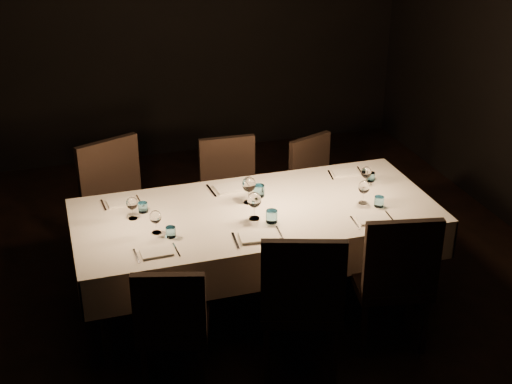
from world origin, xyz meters
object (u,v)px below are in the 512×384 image
object	(u,v)px
chair_near_center	(301,298)
chair_far_left	(120,204)
dining_table	(256,219)
chair_far_right	(317,183)
chair_near_right	(394,275)
chair_far_center	(231,191)
chair_near_left	(172,321)

from	to	relation	value
chair_near_center	chair_far_left	size ratio (longest dim) A/B	0.98
chair_far_left	dining_table	bearing A→B (deg)	-62.87
dining_table	chair_far_right	xyz separation A→B (m)	(0.79, 0.83, -0.20)
chair_near_right	chair_far_left	size ratio (longest dim) A/B	0.96
dining_table	chair_near_right	size ratio (longest dim) A/B	2.50
chair_near_center	chair_far_right	xyz separation A→B (m)	(0.75, 1.65, -0.08)
chair_far_right	chair_far_center	bearing A→B (deg)	159.52
dining_table	chair_far_left	world-z (taller)	chair_far_left
chair_near_center	chair_far_left	xyz separation A→B (m)	(-0.90, 1.58, 0.01)
dining_table	chair_far_left	xyz separation A→B (m)	(-0.86, 0.75, -0.11)
chair_near_center	chair_far_left	world-z (taller)	chair_far_left
chair_far_left	chair_near_center	bearing A→B (deg)	-82.22
chair_near_left	chair_far_right	distance (m)	2.19
chair_near_right	chair_far_right	distance (m)	1.57
chair_near_left	chair_far_right	world-z (taller)	chair_near_left
chair_near_center	chair_far_left	distance (m)	1.81
chair_near_left	chair_far_right	size ratio (longest dim) A/B	1.01
chair_near_left	chair_far_left	xyz separation A→B (m)	(-0.11, 1.48, 0.08)
chair_far_left	chair_far_center	world-z (taller)	chair_far_left
chair_near_right	chair_far_center	xyz separation A→B (m)	(-0.67, 1.56, -0.03)
chair_near_right	chair_far_left	bearing A→B (deg)	-32.34
chair_near_center	chair_far_right	world-z (taller)	chair_near_center
chair_near_left	chair_near_center	bearing A→B (deg)	-171.22
dining_table	chair_far_right	size ratio (longest dim) A/B	2.88
chair_near_left	chair_near_center	xyz separation A→B (m)	(0.78, -0.10, 0.07)
dining_table	chair_far_left	distance (m)	1.15
dining_table	chair_near_left	size ratio (longest dim) A/B	2.86
chair_far_left	chair_far_center	distance (m)	0.90
chair_far_left	chair_far_right	xyz separation A→B (m)	(1.65, 0.08, -0.08)
chair_near_left	chair_near_center	distance (m)	0.79
chair_far_left	chair_far_center	size ratio (longest dim) A/B	1.11
chair_far_left	chair_far_right	distance (m)	1.65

